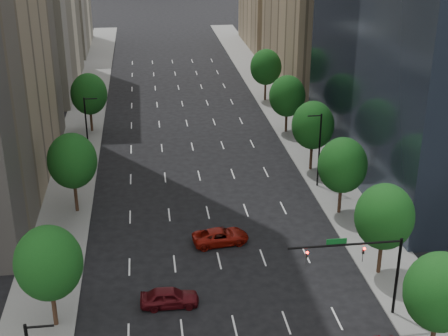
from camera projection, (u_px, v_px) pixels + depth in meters
name	position (u px, v px, depth m)	size (l,w,h in m)	color
sidewalk_left	(70.00, 182.00, 75.12)	(6.00, 200.00, 0.15)	slate
sidewalk_right	(322.00, 169.00, 78.83)	(6.00, 200.00, 0.15)	slate
filler_left	(55.00, 9.00, 139.84)	(14.00, 26.00, 18.00)	beige
parking_tan_right	(318.00, 0.00, 110.63)	(14.00, 30.00, 30.00)	#8C7759
filler_right	(277.00, 11.00, 143.48)	(14.00, 26.00, 16.00)	#8C7759
tree_right_0	(440.00, 292.00, 44.63)	(5.20, 5.20, 8.39)	#382316
tree_right_1	(384.00, 217.00, 54.53)	(5.20, 5.20, 8.75)	#382316
tree_right_2	(342.00, 165.00, 65.54)	(5.20, 5.20, 8.61)	#382316
tree_right_3	(313.00, 125.00, 76.37)	(5.20, 5.20, 8.89)	#382316
tree_right_4	(287.00, 96.00, 89.32)	(5.20, 5.20, 8.46)	#382316
tree_right_5	(266.00, 67.00, 103.81)	(5.20, 5.20, 8.75)	#382316
tree_left_0	(49.00, 263.00, 47.53)	(5.20, 5.20, 8.75)	#382316
tree_left_1	(72.00, 161.00, 65.70)	(5.20, 5.20, 8.97)	#382316
tree_left_2	(89.00, 94.00, 89.53)	(5.20, 5.20, 8.68)	#382316
streetlight_rn	(319.00, 148.00, 72.15)	(1.70, 0.20, 9.00)	black
streetlight_ln	(87.00, 130.00, 78.06)	(1.70, 0.20, 9.00)	black
traffic_signal	(369.00, 261.00, 48.86)	(9.12, 0.40, 7.38)	black
car_maroon	(170.00, 297.00, 51.90)	(1.95, 4.85, 1.65)	#4D0C11
car_red_far	(221.00, 236.00, 61.46)	(2.55, 5.52, 1.53)	maroon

